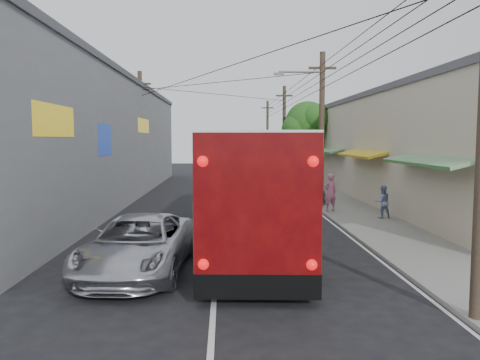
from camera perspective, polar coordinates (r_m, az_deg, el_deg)
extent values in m
plane|color=black|center=(11.37, -3.14, -13.60)|extent=(120.00, 120.00, 0.00)
cube|color=slate|center=(31.60, 9.51, -1.55)|extent=(3.00, 80.00, 0.12)
cube|color=#C2B19A|center=(34.50, 16.28, 3.75)|extent=(6.00, 40.00, 6.00)
cube|color=#4C4C51|center=(34.58, 16.41, 8.90)|extent=(6.20, 40.00, 0.30)
cube|color=#186D1A|center=(18.37, 22.05, 2.37)|extent=(1.39, 6.00, 0.46)
cube|color=orange|center=(25.88, 14.85, 3.22)|extent=(1.39, 6.00, 0.46)
cube|color=#186D1A|center=(33.62, 10.92, 3.67)|extent=(1.39, 6.00, 0.46)
cube|color=orange|center=(41.45, 8.46, 3.94)|extent=(1.39, 6.00, 0.46)
cube|color=#186D1A|center=(49.34, 6.79, 4.11)|extent=(1.39, 6.00, 0.46)
cube|color=gray|center=(30.07, -18.88, 4.49)|extent=(7.00, 36.00, 7.00)
cube|color=#4C4C51|center=(30.27, -19.08, 11.31)|extent=(7.20, 36.00, 0.30)
cube|color=yellow|center=(15.70, -21.78, 6.74)|extent=(0.12, 3.50, 1.00)
cube|color=#1433A5|center=(21.44, -16.28, 4.73)|extent=(0.12, 2.20, 1.40)
cube|color=yellow|center=(31.24, -11.75, 6.49)|extent=(0.12, 4.00, 0.90)
cylinder|color=#473828|center=(24.29, 9.91, 5.80)|extent=(0.28, 0.28, 8.00)
cube|color=#473828|center=(24.54, 10.02, 13.29)|extent=(1.40, 0.12, 0.12)
cylinder|color=#473828|center=(39.09, 5.39, 5.52)|extent=(0.28, 0.28, 8.00)
cube|color=#473828|center=(39.25, 5.43, 10.20)|extent=(1.40, 0.12, 0.12)
cylinder|color=#473828|center=(54.00, 3.36, 5.38)|extent=(0.28, 0.28, 8.00)
cube|color=#473828|center=(54.12, 3.38, 8.77)|extent=(1.40, 0.12, 0.12)
cylinder|color=#473828|center=(31.25, -12.01, 5.57)|extent=(0.28, 0.28, 8.00)
cube|color=#473828|center=(31.45, -12.12, 11.41)|extent=(1.40, 0.12, 0.12)
cylinder|color=#59595E|center=(24.32, 7.41, 12.93)|extent=(2.20, 0.10, 0.10)
cube|color=#59595E|center=(24.15, 4.77, 12.77)|extent=(0.50, 0.18, 0.12)
cylinder|color=#3F2B19|center=(37.39, 8.19, 2.45)|extent=(0.44, 0.44, 4.00)
sphere|color=#185416|center=(37.37, 8.24, 6.74)|extent=(3.60, 3.60, 3.60)
sphere|color=#185416|center=(38.13, 9.56, 5.79)|extent=(2.60, 2.60, 2.60)
sphere|color=#185416|center=(36.82, 6.96, 6.16)|extent=(2.40, 2.40, 2.40)
sphere|color=#185416|center=(36.48, 9.15, 7.40)|extent=(2.20, 2.20, 2.20)
sphere|color=#185416|center=(38.21, 7.56, 7.01)|extent=(2.00, 2.00, 2.00)
cube|color=white|center=(16.47, 1.72, -3.28)|extent=(3.41, 13.22, 2.07)
cube|color=black|center=(16.86, 1.71, 2.13)|extent=(3.32, 11.04, 1.09)
cube|color=white|center=(16.29, 1.74, 4.72)|extent=(3.41, 13.22, 0.55)
cube|color=maroon|center=(9.83, 2.16, -3.44)|extent=(2.71, 0.23, 3.16)
cube|color=black|center=(10.22, 2.12, -12.86)|extent=(2.73, 0.25, 0.55)
sphere|color=red|center=(10.09, -4.49, -10.20)|extent=(0.24, 0.24, 0.24)
sphere|color=red|center=(10.13, 8.73, -10.18)|extent=(0.24, 0.24, 0.24)
sphere|color=red|center=(9.75, -4.57, 2.27)|extent=(0.24, 0.24, 0.24)
sphere|color=red|center=(9.79, 8.90, 2.24)|extent=(0.24, 0.24, 0.24)
cylinder|color=black|center=(12.17, -4.58, -9.68)|extent=(0.38, 1.11, 1.09)
cylinder|color=black|center=(12.21, 8.46, -9.67)|extent=(0.38, 1.11, 1.09)
cylinder|color=black|center=(19.84, -2.34, -3.94)|extent=(0.38, 1.11, 1.09)
cylinder|color=black|center=(19.87, 5.55, -3.95)|extent=(0.38, 1.11, 1.09)
cylinder|color=black|center=(21.46, -2.08, -3.26)|extent=(0.38, 1.11, 1.09)
cylinder|color=black|center=(21.48, 5.21, -3.27)|extent=(0.38, 1.11, 1.09)
imported|color=silver|center=(13.11, -12.26, -7.71)|extent=(2.92, 5.68, 1.53)
imported|color=#99989F|center=(27.52, 7.20, -0.95)|extent=(2.31, 5.50, 1.58)
imported|color=#29292F|center=(33.44, 5.25, 0.02)|extent=(2.28, 4.53, 1.48)
imported|color=black|center=(38.41, 4.17, 0.56)|extent=(1.91, 4.17, 1.33)
imported|color=#BF658B|center=(23.22, 10.93, -1.48)|extent=(0.79, 0.64, 1.85)
imported|color=#7B8FB4|center=(21.75, 16.99, -2.55)|extent=(0.76, 0.61, 1.46)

